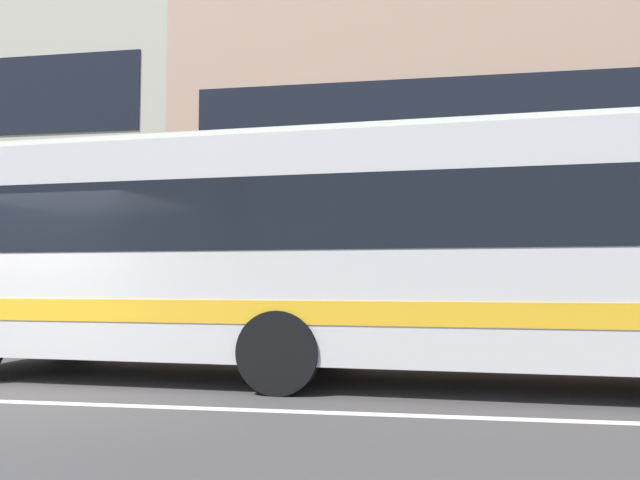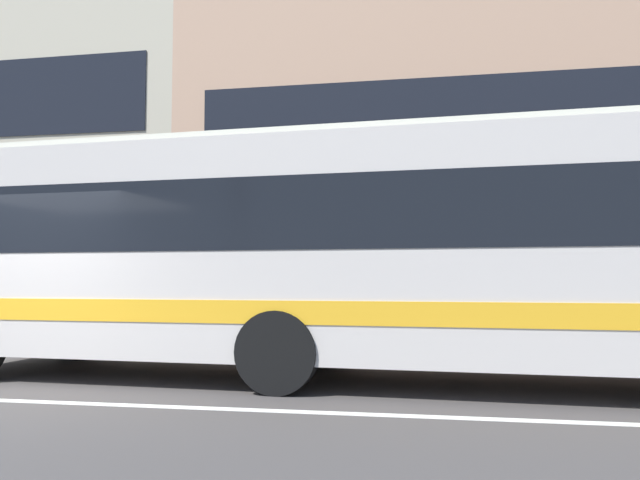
% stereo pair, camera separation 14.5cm
% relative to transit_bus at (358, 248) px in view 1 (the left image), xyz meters
% --- Properties ---
extents(apartment_block_right, '(25.27, 10.82, 9.95)m').
position_rel_transit_bus_xyz_m(apartment_block_right, '(6.29, 13.58, 3.18)').
color(apartment_block_right, tan).
rests_on(apartment_block_right, ground_plane).
extents(transit_bus, '(12.38, 3.25, 3.26)m').
position_rel_transit_bus_xyz_m(transit_bus, '(0.00, 0.00, 0.00)').
color(transit_bus, beige).
rests_on(transit_bus, ground_plane).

